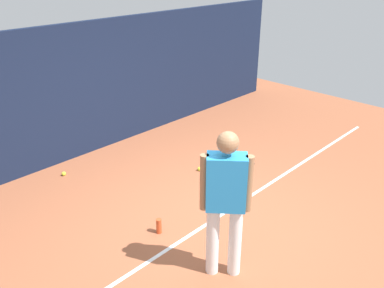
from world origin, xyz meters
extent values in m
plane|color=#9E5638|center=(0.00, 0.00, 0.00)|extent=(12.00, 12.00, 0.00)
cube|color=#141E38|center=(0.00, 3.00, 1.13)|extent=(10.00, 0.10, 2.25)
cube|color=white|center=(0.00, 0.01, 0.00)|extent=(9.00, 0.05, 0.00)
cylinder|color=white|center=(-0.55, -0.79, 0.42)|extent=(0.14, 0.14, 0.85)
cylinder|color=white|center=(-0.71, -0.60, 0.42)|extent=(0.14, 0.14, 0.85)
cube|color=#268CD8|center=(-0.63, -0.70, 1.15)|extent=(0.43, 0.45, 0.60)
sphere|color=#9E704C|center=(-0.63, -0.70, 1.59)|extent=(0.22, 0.22, 0.22)
cylinder|color=#9E704C|center=(-0.49, -0.86, 1.14)|extent=(0.09, 0.09, 0.62)
cylinder|color=#9E704C|center=(-0.78, -0.53, 1.14)|extent=(0.09, 0.09, 0.62)
cylinder|color=black|center=(1.60, 0.69, 0.01)|extent=(0.20, 0.27, 0.03)
torus|color=gold|center=(1.43, 0.93, 0.01)|extent=(0.45, 0.45, 0.02)
cylinder|color=#B2B2B2|center=(1.43, 0.93, 0.01)|extent=(0.38, 0.38, 0.00)
sphere|color=#CCE033|center=(-0.77, 2.52, 0.03)|extent=(0.07, 0.07, 0.07)
sphere|color=#CCE033|center=(0.87, 1.08, 0.03)|extent=(0.07, 0.07, 0.07)
cylinder|color=#D84C26|center=(-0.67, 0.33, 0.10)|extent=(0.07, 0.07, 0.20)
camera|label=1|loc=(-3.36, -2.88, 3.21)|focal=37.71mm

